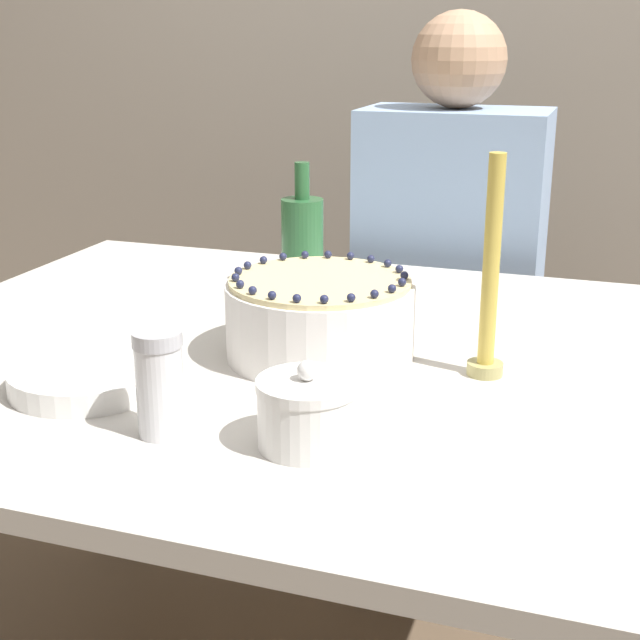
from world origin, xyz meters
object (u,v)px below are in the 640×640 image
Objects in this scene: candle at (490,287)px; sugar_bowl at (308,412)px; person_man_blue_shirt at (446,333)px; cake at (320,317)px; bottle at (302,242)px; sugar_shaker at (160,383)px.

sugar_bowl is at bearing -118.86° from candle.
cake is at bearing 86.15° from person_man_blue_shirt.
bottle is 0.19× the size of person_man_blue_shirt.
sugar_bowl is 1.08m from person_man_blue_shirt.
cake is 2.32× the size of sugar_bowl.
cake is 0.35m from bottle.
cake is 2.13× the size of sugar_shaker.
sugar_bowl is (0.08, -0.29, -0.02)m from cake.
bottle reaches higher than cake.
candle is at bearing 0.33° from cake.
sugar_shaker is 0.10× the size of person_man_blue_shirt.
person_man_blue_shirt is (0.19, 0.44, -0.30)m from bottle.
candle reaches higher than bottle.
sugar_bowl is 0.92× the size of sugar_shaker.
bottle is at bearing 140.65° from candle.
sugar_bowl is 0.34m from candle.
sugar_shaker is at bearing -85.44° from bottle.
candle is at bearing 61.14° from sugar_bowl.
candle is at bearing 104.36° from person_man_blue_shirt.
person_man_blue_shirt reaches higher than bottle.
sugar_shaker is at bearing -106.17° from cake.
person_man_blue_shirt reaches higher than sugar_shaker.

